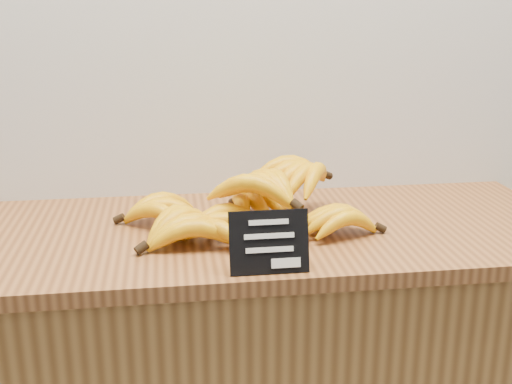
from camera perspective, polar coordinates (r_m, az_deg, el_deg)
The scene contains 3 objects.
counter_top at distance 1.35m, azimuth -0.30°, elevation -3.66°, with size 1.35×0.54×0.03m, color brown.
chalkboard_sign at distance 1.11m, azimuth 1.18°, elevation -4.49°, with size 0.14×0.01×0.11m, color black.
banana_pile at distance 1.32m, azimuth -0.95°, elevation -1.30°, with size 0.54×0.33×0.12m.
Camera 1 is at (-0.35, 1.50, 1.39)m, focal length 45.00 mm.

